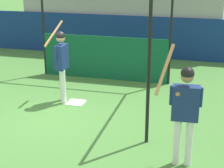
% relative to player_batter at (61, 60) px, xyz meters
% --- Properties ---
extents(ground_plane, '(60.00, 60.00, 0.00)m').
position_rel_player_batter_xyz_m(ground_plane, '(0.17, -1.10, -1.14)').
color(ground_plane, '#477F38').
extents(outfield_wall, '(24.00, 0.12, 1.53)m').
position_rel_player_batter_xyz_m(outfield_wall, '(0.17, 5.00, -0.37)').
color(outfield_wall, navy).
rests_on(outfield_wall, ground).
extents(bleacher_section, '(7.60, 3.20, 3.21)m').
position_rel_player_batter_xyz_m(bleacher_section, '(0.17, 6.66, 0.47)').
color(bleacher_section, '#9E9E99').
rests_on(bleacher_section, ground).
extents(batting_cage, '(4.02, 3.87, 2.92)m').
position_rel_player_batter_xyz_m(batting_cage, '(0.53, 1.48, 0.10)').
color(batting_cage, black).
rests_on(batting_cage, ground).
extents(home_plate, '(0.44, 0.44, 0.02)m').
position_rel_player_batter_xyz_m(home_plate, '(0.36, -0.01, -1.13)').
color(home_plate, white).
rests_on(home_plate, ground).
extents(player_batter, '(0.55, 0.91, 2.02)m').
position_rel_player_batter_xyz_m(player_batter, '(0.00, 0.00, 0.00)').
color(player_batter, white).
rests_on(player_batter, ground).
extents(player_waiting, '(0.81, 0.57, 2.19)m').
position_rel_player_batter_xyz_m(player_waiting, '(3.26, -2.36, 0.01)').
color(player_waiting, white).
rests_on(player_waiting, ground).
extents(baseball, '(0.07, 0.07, 0.07)m').
position_rel_player_batter_xyz_m(baseball, '(-0.62, 1.35, -1.10)').
color(baseball, white).
rests_on(baseball, ground).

